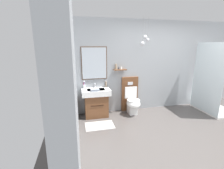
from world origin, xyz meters
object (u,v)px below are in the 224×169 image
object	(u,v)px
toilet	(131,100)
soap_dispenser	(106,84)
toothbrush_cup	(84,86)
folded_hand_towel	(95,90)
vanity_sink_left	(96,102)
shower_tray	(212,97)

from	to	relation	value
toilet	soap_dispenser	world-z (taller)	toilet
toilet	toothbrush_cup	size ratio (longest dim) A/B	4.80
folded_hand_towel	soap_dispenser	bearing A→B (deg)	42.71
toilet	toothbrush_cup	world-z (taller)	toilet
vanity_sink_left	shower_tray	world-z (taller)	shower_tray
toothbrush_cup	shower_tray	xyz separation A→B (m)	(3.56, -0.60, -0.37)
soap_dispenser	folded_hand_towel	distance (m)	0.47
toilet	shower_tray	bearing A→B (deg)	-11.04
toilet	folded_hand_towel	bearing A→B (deg)	-172.14
vanity_sink_left	toilet	world-z (taller)	toilet
toothbrush_cup	vanity_sink_left	bearing A→B (deg)	-29.26
vanity_sink_left	soap_dispenser	bearing A→B (deg)	29.89
vanity_sink_left	soap_dispenser	xyz separation A→B (m)	(0.30, 0.17, 0.43)
vanity_sink_left	toothbrush_cup	size ratio (longest dim) A/B	3.59
folded_hand_towel	shower_tray	distance (m)	3.34
vanity_sink_left	toilet	size ratio (longest dim) A/B	0.75
toothbrush_cup	folded_hand_towel	distance (m)	0.40
toilet	toothbrush_cup	xyz separation A→B (m)	(-1.29, 0.16, 0.43)
toilet	shower_tray	distance (m)	2.31
toothbrush_cup	folded_hand_towel	xyz separation A→B (m)	(0.25, -0.30, -0.04)
vanity_sink_left	toothbrush_cup	distance (m)	0.53
toilet	soap_dispenser	bearing A→B (deg)	166.29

